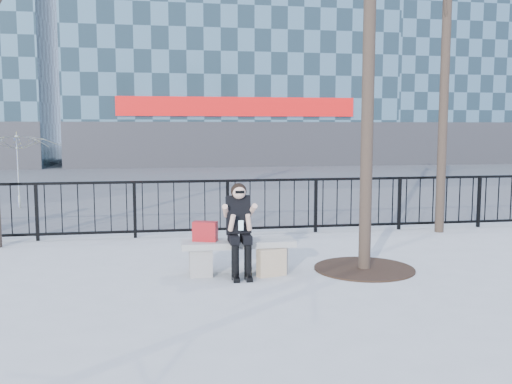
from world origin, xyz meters
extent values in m
plane|color=#A0A19B|center=(0.00, 0.00, 0.00)|extent=(120.00, 120.00, 0.00)
cube|color=#474747|center=(0.00, 15.00, 0.00)|extent=(60.00, 23.00, 0.01)
cube|color=black|center=(0.00, 3.00, 1.08)|extent=(14.00, 0.05, 0.05)
cube|color=black|center=(0.00, 3.00, 0.12)|extent=(14.00, 0.05, 0.05)
cube|color=#2D2D30|center=(3.00, 21.96, 1.20)|extent=(18.00, 0.08, 2.40)
cube|color=red|center=(3.00, 21.90, 3.20)|extent=(12.60, 0.12, 1.00)
cube|color=slate|center=(20.00, 27.00, 10.00)|extent=(16.00, 10.00, 20.00)
cylinder|color=black|center=(1.90, -0.10, 3.75)|extent=(0.18, 0.18, 7.50)
cylinder|color=black|center=(4.50, 2.60, 3.50)|extent=(0.18, 0.18, 7.00)
cylinder|color=black|center=(1.90, -0.10, 0.01)|extent=(1.50, 1.50, 0.02)
cube|color=gray|center=(-0.55, 0.00, 0.20)|extent=(0.32, 0.38, 0.40)
cube|color=gray|center=(0.55, 0.00, 0.20)|extent=(0.32, 0.38, 0.40)
cube|color=gray|center=(0.00, 0.00, 0.45)|extent=(1.65, 0.46, 0.09)
cube|color=maroon|center=(-0.48, 0.02, 0.63)|extent=(0.38, 0.27, 0.28)
cube|color=#CFB692|center=(0.45, -0.23, 0.20)|extent=(0.44, 0.26, 0.39)
imported|color=yellow|center=(-4.76, 7.57, 1.01)|extent=(2.91, 2.94, 2.02)
camera|label=1|loc=(-1.10, -8.10, 2.13)|focal=40.00mm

